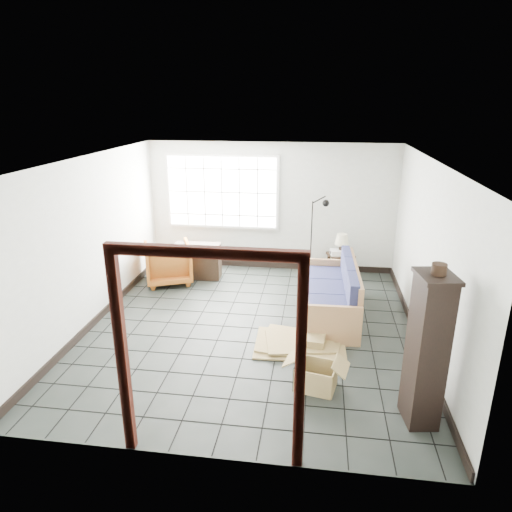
# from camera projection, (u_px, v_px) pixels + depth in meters

# --- Properties ---
(ground) EXTENTS (5.50, 5.50, 0.00)m
(ground) POSITION_uv_depth(u_px,v_px,m) (252.00, 328.00, 7.12)
(ground) COLOR black
(ground) RESTS_ON ground
(room_shell) EXTENTS (5.02, 5.52, 2.61)m
(room_shell) POSITION_uv_depth(u_px,v_px,m) (252.00, 224.00, 6.60)
(room_shell) COLOR #B9BDB5
(room_shell) RESTS_ON ground
(window_panel) EXTENTS (2.32, 0.08, 1.52)m
(window_panel) POSITION_uv_depth(u_px,v_px,m) (222.00, 192.00, 9.26)
(window_panel) COLOR silver
(window_panel) RESTS_ON ground
(doorway_trim) EXTENTS (1.80, 0.08, 2.20)m
(doorway_trim) POSITION_uv_depth(u_px,v_px,m) (208.00, 332.00, 4.14)
(doorway_trim) COLOR #38130C
(doorway_trim) RESTS_ON ground
(futon_sofa) EXTENTS (0.83, 2.07, 0.91)m
(futon_sofa) POSITION_uv_depth(u_px,v_px,m) (335.00, 296.00, 7.46)
(futon_sofa) COLOR olive
(futon_sofa) RESTS_ON ground
(armchair) EXTENTS (1.08, 1.05, 0.87)m
(armchair) POSITION_uv_depth(u_px,v_px,m) (168.00, 261.00, 8.79)
(armchair) COLOR #9C5716
(armchair) RESTS_ON ground
(side_table) EXTENTS (0.58, 0.58, 0.49)m
(side_table) POSITION_uv_depth(u_px,v_px,m) (340.00, 258.00, 9.05)
(side_table) COLOR black
(side_table) RESTS_ON ground
(table_lamp) EXTENTS (0.31, 0.31, 0.42)m
(table_lamp) POSITION_uv_depth(u_px,v_px,m) (342.00, 240.00, 8.89)
(table_lamp) COLOR black
(table_lamp) RESTS_ON side_table
(projector) EXTENTS (0.32, 0.27, 0.10)m
(projector) POSITION_uv_depth(u_px,v_px,m) (338.00, 252.00, 8.95)
(projector) COLOR silver
(projector) RESTS_ON side_table
(floor_lamp) EXTENTS (0.50, 0.32, 1.63)m
(floor_lamp) POSITION_uv_depth(u_px,v_px,m) (318.00, 234.00, 8.95)
(floor_lamp) COLOR black
(floor_lamp) RESTS_ON ground
(console_shelf) EXTENTS (0.91, 0.38, 0.70)m
(console_shelf) POSITION_uv_depth(u_px,v_px,m) (198.00, 261.00, 9.04)
(console_shelf) COLOR black
(console_shelf) RESTS_ON ground
(tall_shelf) EXTENTS (0.43, 0.52, 1.74)m
(tall_shelf) POSITION_uv_depth(u_px,v_px,m) (427.00, 350.00, 4.81)
(tall_shelf) COLOR black
(tall_shelf) RESTS_ON ground
(pot) EXTENTS (0.17, 0.17, 0.11)m
(pot) POSITION_uv_depth(u_px,v_px,m) (439.00, 269.00, 4.51)
(pot) COLOR black
(pot) RESTS_ON tall_shelf
(open_box) EXTENTS (0.83, 0.53, 0.44)m
(open_box) POSITION_uv_depth(u_px,v_px,m) (316.00, 376.00, 5.61)
(open_box) COLOR olive
(open_box) RESTS_ON ground
(cardboard_pile) EXTENTS (1.32, 1.01, 0.19)m
(cardboard_pile) POSITION_uv_depth(u_px,v_px,m) (302.00, 343.00, 6.59)
(cardboard_pile) COLOR olive
(cardboard_pile) RESTS_ON ground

